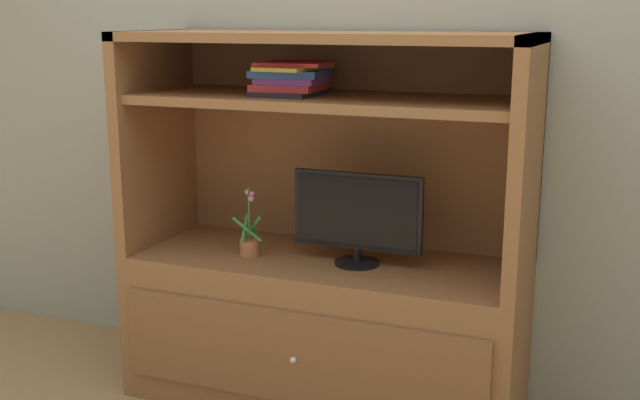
{
  "coord_description": "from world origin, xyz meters",
  "views": [
    {
      "loc": [
        1.09,
        -2.38,
        1.54
      ],
      "look_at": [
        0.0,
        0.35,
        0.85
      ],
      "focal_mm": 44.17,
      "sensor_mm": 36.0,
      "label": 1
    }
  ],
  "objects": [
    {
      "name": "media_console",
      "position": [
        0.0,
        0.41,
        0.48
      ],
      "size": [
        1.57,
        0.62,
        1.48
      ],
      "color": "brown",
      "rests_on": "ground_plane"
    },
    {
      "name": "painted_rear_wall",
      "position": [
        0.0,
        0.75,
        1.4
      ],
      "size": [
        6.0,
        0.1,
        2.8
      ],
      "primitive_type": "cube",
      "color": "gray",
      "rests_on": "ground_plane"
    },
    {
      "name": "tv_monitor",
      "position": [
        0.14,
        0.38,
        0.79
      ],
      "size": [
        0.51,
        0.17,
        0.36
      ],
      "color": "black",
      "rests_on": "media_console"
    },
    {
      "name": "magazine_stack",
      "position": [
        -0.13,
        0.39,
        1.31
      ],
      "size": [
        0.29,
        0.34,
        0.12
      ],
      "color": "black",
      "rests_on": "media_console"
    },
    {
      "name": "potted_plant",
      "position": [
        -0.3,
        0.33,
        0.65
      ],
      "size": [
        0.13,
        0.09,
        0.28
      ],
      "color": "#B26642",
      "rests_on": "media_console"
    }
  ]
}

